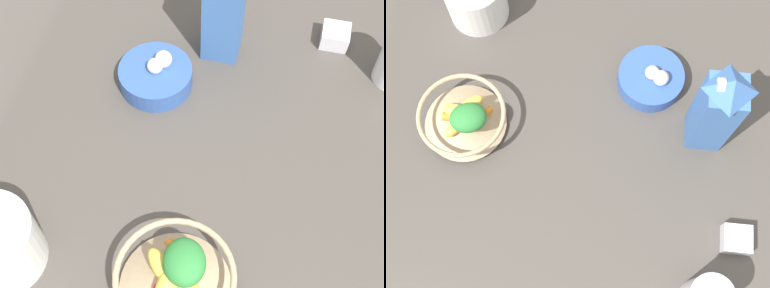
{
  "view_description": "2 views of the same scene",
  "coord_description": "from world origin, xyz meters",
  "views": [
    {
      "loc": [
        -0.07,
        -0.57,
        0.86
      ],
      "look_at": [
        -0.18,
        -0.12,
        0.11
      ],
      "focal_mm": 50.0,
      "sensor_mm": 36.0,
      "label": 1
    },
    {
      "loc": [
        0.21,
        -0.06,
        1.1
      ],
      "look_at": [
        -0.11,
        -0.09,
        0.1
      ],
      "focal_mm": 50.0,
      "sensor_mm": 36.0,
      "label": 2
    }
  ],
  "objects": [
    {
      "name": "garlic_bowl",
      "position": [
        -0.29,
        0.05,
        0.06
      ],
      "size": [
        0.14,
        0.14,
        0.07
      ],
      "color": "#3356A3",
      "rests_on": "countertop"
    },
    {
      "name": "spice_jar",
      "position": [
        0.04,
        0.23,
        0.06
      ],
      "size": [
        0.05,
        0.05,
        0.04
      ],
      "color": "silver",
      "rests_on": "countertop"
    },
    {
      "name": "milk_carton",
      "position": [
        -0.18,
        0.16,
        0.17
      ],
      "size": [
        0.07,
        0.07,
        0.26
      ],
      "color": "#3D6BB2",
      "rests_on": "countertop"
    },
    {
      "name": "ground_plane",
      "position": [
        0.0,
        0.0,
        0.0
      ],
      "size": [
        6.0,
        6.0,
        0.0
      ],
      "primitive_type": "plane",
      "color": "#4C4742"
    },
    {
      "name": "countertop",
      "position": [
        0.0,
        0.0,
        0.02
      ],
      "size": [
        1.07,
        1.07,
        0.04
      ],
      "color": "#47423D",
      "rests_on": "ground_plane"
    },
    {
      "name": "fruit_bowl",
      "position": [
        -0.15,
        -0.33,
        0.08
      ],
      "size": [
        0.18,
        0.18,
        0.09
      ],
      "color": "tan",
      "rests_on": "countertop"
    }
  ]
}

